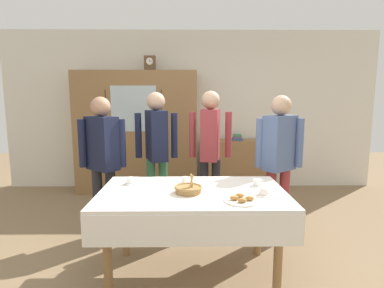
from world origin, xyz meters
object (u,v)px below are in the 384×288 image
dining_table (193,204)px  person_behind_table_right (157,145)px  tea_cup_mid_left (185,181)px  mantel_clock (150,63)px  tea_cup_near_left (257,183)px  pastry_plate (242,200)px  tea_cup_near_right (263,192)px  person_near_right_end (103,154)px  bread_basket (188,189)px  book_stack (237,137)px  person_by_cabinet (279,154)px  person_behind_table_left (210,144)px  spoon_far_right (278,202)px  spoon_mid_right (163,180)px  wall_cabinet (137,132)px  bookshelf_low (237,165)px  tea_cup_center (131,181)px

dining_table → person_behind_table_right: (-0.43, 1.20, 0.33)m
tea_cup_mid_left → mantel_clock: bearing=104.3°
tea_cup_near_left → pastry_plate: size_ratio=0.46×
tea_cup_near_right → person_near_right_end: 1.83m
pastry_plate → person_near_right_end: (-1.37, 1.07, 0.17)m
person_near_right_end → bread_basket: bearing=-41.5°
tea_cup_near_right → book_stack: bearing=85.6°
mantel_clock → person_by_cabinet: bearing=-48.8°
dining_table → person_behind_table_left: (0.23, 1.18, 0.34)m
spoon_far_right → person_by_cabinet: 1.08m
spoon_mid_right → wall_cabinet: bearing=105.5°
book_stack → tea_cup_near_left: (-0.20, -2.47, -0.10)m
bookshelf_low → tea_cup_near_left: bearing=-94.7°
tea_cup_mid_left → pastry_plate: bearing=-48.9°
person_near_right_end → mantel_clock: bearing=79.5°
spoon_mid_right → person_by_cabinet: person_by_cabinet is taller
mantel_clock → book_stack: bearing=2.0°
mantel_clock → tea_cup_mid_left: bearing=-75.7°
tea_cup_near_left → tea_cup_mid_left: (-0.66, 0.08, 0.00)m
bread_basket → mantel_clock: bearing=103.3°
person_behind_table_right → bookshelf_low: bearing=49.7°
person_by_cabinet → person_near_right_end: bearing=178.1°
spoon_far_right → person_behind_table_left: size_ratio=0.07×
tea_cup_center → pastry_plate: size_ratio=0.46×
person_behind_table_left → tea_cup_mid_left: bearing=-107.7°
tea_cup_near_right → person_near_right_end: (-1.57, 0.92, 0.16)m
spoon_far_right → person_by_cabinet: person_by_cabinet is taller
spoon_far_right → person_near_right_end: person_near_right_end is taller
tea_cup_mid_left → tea_cup_near_right: same height
tea_cup_center → spoon_mid_right: tea_cup_center is taller
bookshelf_low → person_behind_table_left: bearing=-111.2°
wall_cabinet → tea_cup_center: (0.32, -2.34, -0.20)m
dining_table → person_behind_table_left: 1.26m
pastry_plate → spoon_mid_right: (-0.67, 0.63, -0.01)m
spoon_far_right → bread_basket: bearing=160.7°
wall_cabinet → tea_cup_near_right: 3.08m
mantel_clock → bread_basket: 2.99m
tea_cup_near_right → person_by_cabinet: (0.37, 0.85, 0.17)m
bookshelf_low → bread_basket: (-0.83, -2.67, 0.38)m
tea_cup_center → tea_cup_near_left: bearing=-3.9°
pastry_plate → person_by_cabinet: bearing=60.0°
bookshelf_low → bread_basket: 2.82m
tea_cup_mid_left → person_behind_table_right: (-0.36, 0.94, 0.19)m
book_stack → bread_basket: (-0.83, -2.67, -0.09)m
bread_basket → person_behind_table_left: person_behind_table_left is taller
book_stack → tea_cup_center: bearing=-119.9°
book_stack → spoon_far_right: 2.91m
bread_basket → person_behind_table_right: 1.30m
tea_cup_near_right → spoon_mid_right: 1.00m
dining_table → tea_cup_near_left: 0.64m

